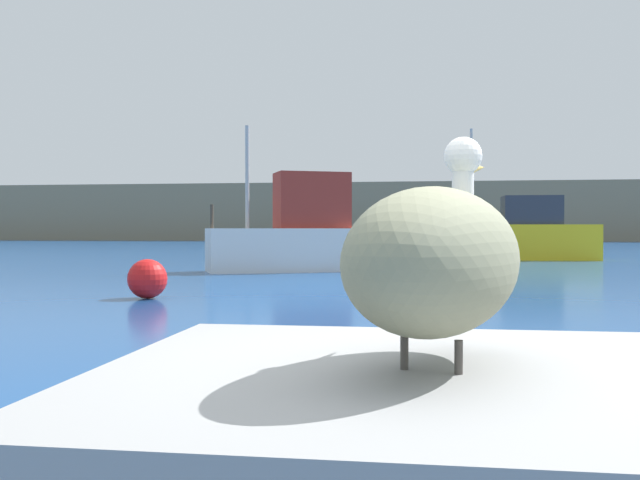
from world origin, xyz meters
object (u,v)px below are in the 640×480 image
at_px(fishing_boat_white, 306,237).
at_px(mooring_buoy, 147,279).
at_px(fishing_boat_yellow, 520,235).
at_px(pelican, 436,259).

xyz_separation_m(fishing_boat_white, mooring_buoy, (-1.51, -8.89, -0.69)).
bearing_deg(fishing_boat_yellow, pelican, 80.98).
height_order(fishing_boat_white, mooring_buoy, fishing_boat_white).
bearing_deg(pelican, fishing_boat_yellow, 8.50).
relative_size(fishing_boat_yellow, fishing_boat_white, 1.06).
bearing_deg(fishing_boat_yellow, fishing_boat_white, 49.74).
distance_m(pelican, fishing_boat_white, 19.09).
bearing_deg(mooring_buoy, fishing_boat_yellow, 63.43).
bearing_deg(fishing_boat_white, pelican, 77.38).
bearing_deg(mooring_buoy, pelican, -62.90).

